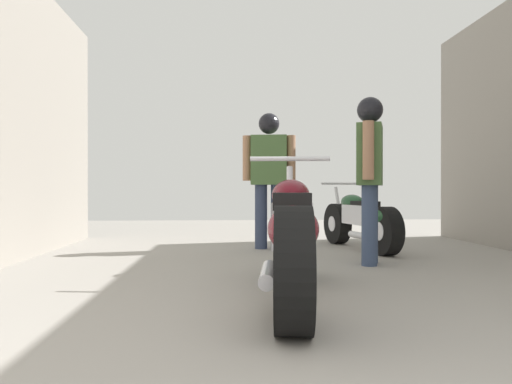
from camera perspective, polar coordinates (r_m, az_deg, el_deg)
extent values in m
plane|color=gray|center=(4.06, 6.35, -10.49)|extent=(16.34, 16.34, 0.00)
cylinder|color=black|center=(4.06, 4.02, -5.68)|extent=(0.28, 0.69, 0.68)
cylinder|color=silver|center=(4.06, 4.02, -5.68)|extent=(0.24, 0.28, 0.26)
cylinder|color=black|center=(2.55, 4.45, -9.22)|extent=(0.28, 0.69, 0.68)
cylinder|color=silver|center=(2.55, 4.45, -9.22)|extent=(0.24, 0.28, 0.26)
cube|color=silver|center=(3.28, 4.19, -3.75)|extent=(0.33, 0.70, 0.30)
ellipsoid|color=#5B0F19|center=(3.51, 4.13, -0.39)|extent=(0.34, 0.58, 0.23)
cube|color=black|center=(3.09, 4.24, -1.07)|extent=(0.29, 0.53, 0.11)
ellipsoid|color=#5B0F19|center=(2.57, 4.43, -4.39)|extent=(0.33, 0.49, 0.25)
cylinder|color=silver|center=(4.00, 4.03, -1.22)|extent=(0.08, 0.27, 0.61)
cylinder|color=silver|center=(3.97, 4.04, 3.95)|extent=(0.65, 0.12, 0.04)
cylinder|color=silver|center=(3.01, 1.42, -9.72)|extent=(0.17, 0.59, 0.09)
cylinder|color=black|center=(6.89, 9.62, -3.71)|extent=(0.28, 0.59, 0.56)
cylinder|color=silver|center=(6.89, 9.62, -3.71)|extent=(0.22, 0.25, 0.21)
cylinder|color=black|center=(5.76, 15.06, -4.49)|extent=(0.28, 0.59, 0.56)
cylinder|color=silver|center=(5.76, 15.06, -4.49)|extent=(0.22, 0.25, 0.21)
cube|color=silver|center=(6.31, 12.10, -2.63)|extent=(0.32, 0.60, 0.25)
ellipsoid|color=#1E4728|center=(6.48, 11.30, -1.15)|extent=(0.32, 0.50, 0.19)
cube|color=black|center=(6.16, 12.78, -1.47)|extent=(0.28, 0.45, 0.09)
ellipsoid|color=#1E4728|center=(5.79, 14.84, -2.72)|extent=(0.30, 0.43, 0.21)
cylinder|color=silver|center=(6.85, 9.74, -1.52)|extent=(0.09, 0.23, 0.51)
cylinder|color=silver|center=(6.81, 9.87, 0.99)|extent=(0.54, 0.14, 0.03)
cylinder|color=silver|center=(6.04, 12.22, -5.08)|extent=(0.18, 0.49, 0.08)
cylinder|color=#384766|center=(4.94, 13.28, -3.89)|extent=(0.20, 0.20, 0.80)
cylinder|color=#384766|center=(5.13, 13.41, -3.73)|extent=(0.20, 0.20, 0.80)
cube|color=#476638|center=(5.04, 13.35, 4.28)|extent=(0.38, 0.50, 0.62)
cylinder|color=#9E7051|center=(4.76, 13.17, 4.83)|extent=(0.14, 0.14, 0.56)
cylinder|color=#9E7051|center=(5.31, 13.52, 4.35)|extent=(0.14, 0.14, 0.56)
sphere|color=black|center=(5.09, 13.36, 9.25)|extent=(0.22, 0.22, 0.22)
sphere|color=black|center=(5.09, 13.36, 9.44)|extent=(0.26, 0.26, 0.26)
cylinder|color=#2D3851|center=(6.20, 0.60, -2.95)|extent=(0.18, 0.18, 0.82)
cylinder|color=#2D3851|center=(6.19, 2.50, -2.95)|extent=(0.18, 0.18, 0.82)
cube|color=#476638|center=(6.19, 1.55, 3.79)|extent=(0.49, 0.31, 0.63)
cylinder|color=#9E7051|center=(6.22, -1.07, 4.02)|extent=(0.13, 0.13, 0.58)
cylinder|color=#9E7051|center=(6.19, 4.19, 4.04)|extent=(0.13, 0.13, 0.58)
sphere|color=black|center=(6.24, 1.55, 7.94)|extent=(0.23, 0.23, 0.23)
sphere|color=black|center=(6.24, 1.55, 8.10)|extent=(0.27, 0.27, 0.27)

